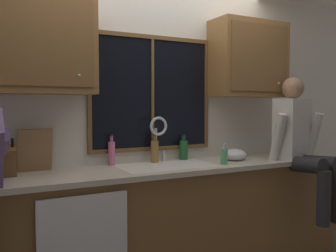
{
  "coord_description": "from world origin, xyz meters",
  "views": [
    {
      "loc": [
        -1.33,
        -2.97,
        1.41
      ],
      "look_at": [
        0.06,
        -0.3,
        1.25
      ],
      "focal_mm": 39.23,
      "sensor_mm": 36.0,
      "label": 1
    }
  ],
  "objects_px": {
    "knife_block": "(7,161)",
    "cutting_board": "(35,150)",
    "bottle_green_glass": "(155,151)",
    "person_sitting_on_counter": "(300,140)",
    "soap_dispenser": "(224,156)",
    "bottle_amber_small": "(112,153)",
    "mixing_bowl": "(234,155)",
    "bottle_tall_clear": "(184,149)"
  },
  "relations": [
    {
      "from": "cutting_board",
      "to": "mixing_bowl",
      "type": "height_order",
      "value": "cutting_board"
    },
    {
      "from": "soap_dispenser",
      "to": "bottle_green_glass",
      "type": "xyz_separation_m",
      "value": [
        -0.48,
        0.36,
        0.03
      ]
    },
    {
      "from": "mixing_bowl",
      "to": "soap_dispenser",
      "type": "bearing_deg",
      "value": -146.1
    },
    {
      "from": "bottle_amber_small",
      "to": "person_sitting_on_counter",
      "type": "bearing_deg",
      "value": -17.27
    },
    {
      "from": "bottle_green_glass",
      "to": "bottle_amber_small",
      "type": "relative_size",
      "value": 0.98
    },
    {
      "from": "soap_dispenser",
      "to": "bottle_tall_clear",
      "type": "height_order",
      "value": "bottle_tall_clear"
    },
    {
      "from": "bottle_green_glass",
      "to": "bottle_amber_small",
      "type": "bearing_deg",
      "value": 174.16
    },
    {
      "from": "person_sitting_on_counter",
      "to": "soap_dispenser",
      "type": "xyz_separation_m",
      "value": [
        -0.78,
        0.11,
        -0.11
      ]
    },
    {
      "from": "knife_block",
      "to": "cutting_board",
      "type": "bearing_deg",
      "value": 32.93
    },
    {
      "from": "bottle_green_glass",
      "to": "bottle_amber_small",
      "type": "height_order",
      "value": "bottle_amber_small"
    },
    {
      "from": "bottle_green_glass",
      "to": "knife_block",
      "type": "bearing_deg",
      "value": -174.52
    },
    {
      "from": "mixing_bowl",
      "to": "bottle_amber_small",
      "type": "xyz_separation_m",
      "value": [
        -1.09,
        0.24,
        0.06
      ]
    },
    {
      "from": "person_sitting_on_counter",
      "to": "mixing_bowl",
      "type": "distance_m",
      "value": 0.62
    },
    {
      "from": "bottle_tall_clear",
      "to": "knife_block",
      "type": "bearing_deg",
      "value": -174.31
    },
    {
      "from": "person_sitting_on_counter",
      "to": "knife_block",
      "type": "xyz_separation_m",
      "value": [
        -2.44,
        0.35,
        -0.08
      ]
    },
    {
      "from": "cutting_board",
      "to": "soap_dispenser",
      "type": "distance_m",
      "value": 1.51
    },
    {
      "from": "soap_dispenser",
      "to": "bottle_green_glass",
      "type": "height_order",
      "value": "bottle_green_glass"
    },
    {
      "from": "knife_block",
      "to": "bottle_green_glass",
      "type": "distance_m",
      "value": 1.19
    },
    {
      "from": "cutting_board",
      "to": "bottle_tall_clear",
      "type": "bearing_deg",
      "value": 0.77
    },
    {
      "from": "cutting_board",
      "to": "bottle_tall_clear",
      "type": "relative_size",
      "value": 1.43
    },
    {
      "from": "person_sitting_on_counter",
      "to": "bottle_green_glass",
      "type": "distance_m",
      "value": 1.34
    },
    {
      "from": "bottle_tall_clear",
      "to": "person_sitting_on_counter",
      "type": "bearing_deg",
      "value": -28.16
    },
    {
      "from": "bottle_tall_clear",
      "to": "bottle_green_glass",
      "type": "bearing_deg",
      "value": -173.51
    },
    {
      "from": "bottle_tall_clear",
      "to": "bottle_amber_small",
      "type": "xyz_separation_m",
      "value": [
        -0.69,
        0.0,
        0.01
      ]
    },
    {
      "from": "person_sitting_on_counter",
      "to": "bottle_tall_clear",
      "type": "xyz_separation_m",
      "value": [
        -0.94,
        0.5,
        -0.09
      ]
    },
    {
      "from": "knife_block",
      "to": "cutting_board",
      "type": "distance_m",
      "value": 0.25
    },
    {
      "from": "knife_block",
      "to": "bottle_amber_small",
      "type": "bearing_deg",
      "value": 10.67
    },
    {
      "from": "mixing_bowl",
      "to": "bottle_amber_small",
      "type": "relative_size",
      "value": 0.86
    },
    {
      "from": "mixing_bowl",
      "to": "bottle_tall_clear",
      "type": "xyz_separation_m",
      "value": [
        -0.4,
        0.24,
        0.05
      ]
    },
    {
      "from": "person_sitting_on_counter",
      "to": "knife_block",
      "type": "relative_size",
      "value": 3.92
    },
    {
      "from": "person_sitting_on_counter",
      "to": "knife_block",
      "type": "height_order",
      "value": "person_sitting_on_counter"
    },
    {
      "from": "soap_dispenser",
      "to": "bottle_amber_small",
      "type": "relative_size",
      "value": 0.72
    },
    {
      "from": "person_sitting_on_counter",
      "to": "mixing_bowl",
      "type": "bearing_deg",
      "value": 154.24
    },
    {
      "from": "mixing_bowl",
      "to": "soap_dispenser",
      "type": "height_order",
      "value": "soap_dispenser"
    },
    {
      "from": "mixing_bowl",
      "to": "bottle_tall_clear",
      "type": "height_order",
      "value": "bottle_tall_clear"
    },
    {
      "from": "knife_block",
      "to": "person_sitting_on_counter",
      "type": "bearing_deg",
      "value": -8.25
    },
    {
      "from": "person_sitting_on_counter",
      "to": "soap_dispenser",
      "type": "height_order",
      "value": "person_sitting_on_counter"
    },
    {
      "from": "bottle_green_glass",
      "to": "mixing_bowl",
      "type": "bearing_deg",
      "value": -16.17
    },
    {
      "from": "person_sitting_on_counter",
      "to": "bottle_amber_small",
      "type": "xyz_separation_m",
      "value": [
        -1.63,
        0.51,
        -0.08
      ]
    },
    {
      "from": "bottle_green_glass",
      "to": "bottle_tall_clear",
      "type": "relative_size",
      "value": 1.09
    },
    {
      "from": "person_sitting_on_counter",
      "to": "mixing_bowl",
      "type": "height_order",
      "value": "person_sitting_on_counter"
    },
    {
      "from": "bottle_amber_small",
      "to": "bottle_green_glass",
      "type": "bearing_deg",
      "value": -5.84
    }
  ]
}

